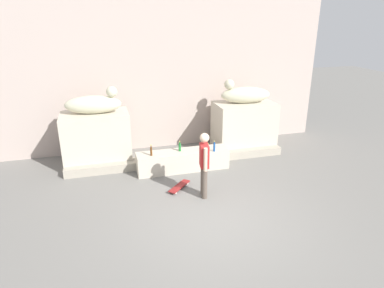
{
  "coord_description": "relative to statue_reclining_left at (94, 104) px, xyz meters",
  "views": [
    {
      "loc": [
        -2.19,
        -6.09,
        4.27
      ],
      "look_at": [
        0.05,
        1.99,
        1.1
      ],
      "focal_mm": 32.02,
      "sensor_mm": 36.0,
      "label": 1
    }
  ],
  "objects": [
    {
      "name": "bottle_green",
      "position": [
        2.27,
        -1.03,
        -1.19
      ],
      "size": [
        0.07,
        0.07,
        0.3
      ],
      "color": "#1E722D",
      "rests_on": "ledge_block"
    },
    {
      "name": "bottle_blue",
      "position": [
        3.22,
        -1.31,
        -1.18
      ],
      "size": [
        0.06,
        0.06,
        0.31
      ],
      "color": "#194C99",
      "rests_on": "ledge_block"
    },
    {
      "name": "ledge_block",
      "position": [
        2.34,
        -1.08,
        -1.59
      ],
      "size": [
        2.68,
        0.64,
        0.57
      ],
      "primitive_type": "cube",
      "color": "beige",
      "rests_on": "ground_plane"
    },
    {
      "name": "skater",
      "position": [
        2.46,
        -2.77,
        -0.96
      ],
      "size": [
        0.26,
        0.53,
        1.67
      ],
      "rotation": [
        0.0,
        0.0,
        4.54
      ],
      "color": "brown",
      "rests_on": "ground_plane"
    },
    {
      "name": "stair_step",
      "position": [
        2.34,
        -0.61,
        -1.75
      ],
      "size": [
        6.69,
        0.5,
        0.25
      ],
      "primitive_type": "cube",
      "color": "#A9A08F",
      "rests_on": "ground_plane"
    },
    {
      "name": "bottle_brown",
      "position": [
        1.41,
        -1.15,
        -1.18
      ],
      "size": [
        0.06,
        0.06,
        0.32
      ],
      "color": "#593314",
      "rests_on": "ledge_block"
    },
    {
      "name": "pedestal_left",
      "position": [
        -0.04,
        0.0,
        -1.08
      ],
      "size": [
        1.94,
        1.18,
        1.59
      ],
      "primitive_type": "cube",
      "color": "beige",
      "rests_on": "ground_plane"
    },
    {
      "name": "bottle_clear",
      "position": [
        3.04,
        -1.31,
        -1.2
      ],
      "size": [
        0.07,
        0.07,
        0.26
      ],
      "color": "silver",
      "rests_on": "ledge_block"
    },
    {
      "name": "facade_wall",
      "position": [
        2.34,
        1.26,
        1.34
      ],
      "size": [
        10.82,
        0.6,
        6.43
      ],
      "primitive_type": "cube",
      "color": "#BCA99E",
      "rests_on": "ground_plane"
    },
    {
      "name": "pedestal_right",
      "position": [
        4.71,
        0.0,
        -1.08
      ],
      "size": [
        1.94,
        1.18,
        1.59
      ],
      "primitive_type": "cube",
      "color": "beige",
      "rests_on": "ground_plane"
    },
    {
      "name": "skateboard",
      "position": [
        1.96,
        -2.22,
        -1.81
      ],
      "size": [
        0.7,
        0.71,
        0.08
      ],
      "rotation": [
        0.0,
        0.0,
        3.94
      ],
      "color": "maroon",
      "rests_on": "ground_plane"
    },
    {
      "name": "statue_reclining_left",
      "position": [
        0.0,
        0.0,
        0.0
      ],
      "size": [
        1.65,
        0.72,
        0.78
      ],
      "rotation": [
        0.0,
        0.0,
        -0.11
      ],
      "color": "beige",
      "rests_on": "pedestal_left"
    },
    {
      "name": "ground_plane",
      "position": [
        2.34,
        -3.92,
        -1.88
      ],
      "size": [
        40.0,
        40.0,
        0.0
      ],
      "primitive_type": "plane",
      "color": "slate"
    },
    {
      "name": "statue_reclining_right",
      "position": [
        4.67,
        0.01,
        0.0
      ],
      "size": [
        1.66,
        0.78,
        0.78
      ],
      "rotation": [
        0.0,
        0.0,
        3.0
      ],
      "color": "beige",
      "rests_on": "pedestal_right"
    }
  ]
}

